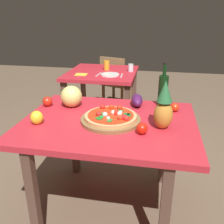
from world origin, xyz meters
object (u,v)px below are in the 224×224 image
Objects in this scene: display_table at (109,132)px; drinking_glass_water at (131,68)px; bell_pepper at (37,118)px; drinking_glass_juice at (107,65)px; tomato_by_bottle at (47,101)px; dining_chair at (115,80)px; napkin_folded at (81,74)px; eggplant at (137,100)px; melon at (71,96)px; dinner_plate at (110,75)px; knife_utensil at (122,75)px; pizza at (111,116)px; pineapple_left at (164,107)px; fork_utensil at (99,74)px; background_table at (102,81)px; wine_bottle at (163,90)px; pizza_board at (111,120)px; tomato_near_board at (142,129)px; tomato_beside_pepper at (175,107)px.

drinking_glass_water reaches higher than display_table.
bell_pepper is at bearing -104.71° from drinking_glass_water.
tomato_by_bottle is at bearing -98.05° from drinking_glass_juice.
napkin_folded is at bearing 92.24° from dining_chair.
display_table is at bearing -116.53° from eggplant.
melon is 1.81× the size of drinking_glass_water.
dinner_plate is at bearing 74.98° from tomato_by_bottle.
eggplant is 1.34m from drinking_glass_juice.
dinner_plate is 1.22× the size of knife_utensil.
pizza is 1.12× the size of pineapple_left.
knife_utensil is at bearing 5.47° from fork_utensil.
dinner_plate is at bearing -51.41° from background_table.
melon is at bearing 8.26° from tomato_by_bottle.
wine_bottle is at bearing -56.52° from dinner_plate.
melon is (-0.36, 0.23, 0.04)m from pizza.
bell_pepper is 1.45m from dinner_plate.
background_table is 2.54× the size of wine_bottle.
fork_utensil is (-0.75, 1.34, -0.14)m from pineapple_left.
dining_chair is 2.20m from pizza_board.
pizza_board reaches higher than background_table.
tomato_near_board is at bearing -34.31° from display_table.
eggplant is at bearing 165.47° from tomato_beside_pepper.
melon reaches higher than tomato_beside_pepper.
pineapple_left is 1.55m from fork_utensil.
wine_bottle is 1.04m from knife_utensil.
pizza is at bearing -87.99° from knife_utensil.
drinking_glass_juice reaches higher than background_table.
tomato_beside_pepper is at bearing -55.05° from background_table.
display_table is 1.54m from drinking_glass_water.
display_table is 6.71× the size of fork_utensil.
drinking_glass_water reaches higher than pizza.
melon is 2.14× the size of tomato_by_bottle.
background_table is 12.29× the size of tomato_near_board.
bell_pepper is (-0.84, -0.09, -0.10)m from pineapple_left.
display_table is at bearing -75.34° from background_table.
melon is at bearing -167.03° from eggplant.
tomato_near_board is at bearing -33.52° from pizza_board.
eggplant is at bearing -50.65° from napkin_folded.
tomato_by_bottle is 1.44m from drinking_glass_water.
drinking_glass_water is at bearing 91.63° from pizza_board.
knife_utensil is at bearing 118.66° from tomato_beside_pepper.
dining_chair is 0.75m from drinking_glass_water.
tomato_beside_pepper is at bearing 3.96° from tomato_by_bottle.
bell_pepper is at bearing 178.17° from tomato_near_board.
tomato_near_board is 1.64m from napkin_folded.
tomato_by_bottle is 0.44× the size of knife_utensil.
pizza is 0.37m from pineapple_left.
drinking_glass_water is (-0.19, 1.20, 0.00)m from eggplant.
fork_utensil is at bearing 106.63° from display_table.
bell_pepper is 1.43× the size of tomato_beside_pepper.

